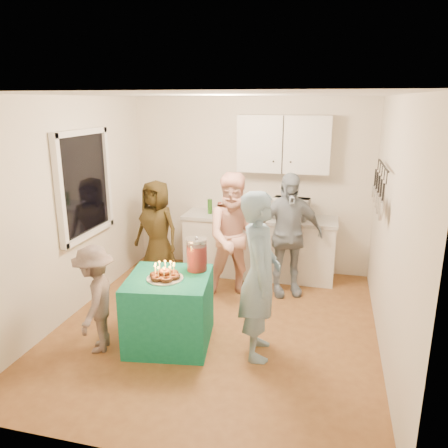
% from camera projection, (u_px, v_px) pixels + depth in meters
% --- Properties ---
extents(floor, '(4.00, 4.00, 0.00)m').
position_uv_depth(floor, '(217.00, 327.00, 5.09)').
color(floor, brown).
rests_on(floor, ground).
extents(ceiling, '(4.00, 4.00, 0.00)m').
position_uv_depth(ceiling, '(216.00, 95.00, 4.38)').
color(ceiling, white).
rests_on(ceiling, floor).
extents(back_wall, '(3.60, 3.60, 0.00)m').
position_uv_depth(back_wall, '(250.00, 186.00, 6.61)').
color(back_wall, silver).
rests_on(back_wall, floor).
extents(left_wall, '(4.00, 4.00, 0.00)m').
position_uv_depth(left_wall, '(69.00, 210.00, 5.16)').
color(left_wall, silver).
rests_on(left_wall, floor).
extents(right_wall, '(4.00, 4.00, 0.00)m').
position_uv_depth(right_wall, '(392.00, 231.00, 4.32)').
color(right_wall, silver).
rests_on(right_wall, floor).
extents(window_night, '(0.04, 1.00, 1.20)m').
position_uv_depth(window_night, '(84.00, 184.00, 5.36)').
color(window_night, black).
rests_on(window_night, left_wall).
extents(counter, '(2.20, 0.58, 0.86)m').
position_uv_depth(counter, '(259.00, 247.00, 6.52)').
color(counter, white).
rests_on(counter, floor).
extents(countertop, '(2.24, 0.62, 0.05)m').
position_uv_depth(countertop, '(260.00, 218.00, 6.39)').
color(countertop, beige).
rests_on(countertop, counter).
extents(upper_cabinet, '(1.30, 0.30, 0.80)m').
position_uv_depth(upper_cabinet, '(284.00, 144.00, 6.17)').
color(upper_cabinet, white).
rests_on(upper_cabinet, back_wall).
extents(pot_rack, '(0.12, 1.00, 0.60)m').
position_uv_depth(pot_rack, '(380.00, 187.00, 4.91)').
color(pot_rack, black).
rests_on(pot_rack, right_wall).
extents(microwave, '(0.56, 0.42, 0.29)m').
position_uv_depth(microwave, '(290.00, 209.00, 6.24)').
color(microwave, white).
rests_on(microwave, countertop).
extents(party_table, '(0.97, 0.97, 0.76)m').
position_uv_depth(party_table, '(169.00, 310.00, 4.68)').
color(party_table, '#117352').
rests_on(party_table, floor).
extents(donut_cake, '(0.38, 0.38, 0.18)m').
position_uv_depth(donut_cake, '(165.00, 271.00, 4.50)').
color(donut_cake, '#381C0C').
rests_on(donut_cake, party_table).
extents(punch_jar, '(0.22, 0.22, 0.34)m').
position_uv_depth(punch_jar, '(197.00, 255.00, 4.71)').
color(punch_jar, red).
rests_on(punch_jar, party_table).
extents(man_birthday, '(0.51, 0.69, 1.72)m').
position_uv_depth(man_birthday, '(260.00, 276.00, 4.34)').
color(man_birthday, '#7D9EB6').
rests_on(man_birthday, floor).
extents(woman_back_left, '(0.81, 0.63, 1.45)m').
position_uv_depth(woman_back_left, '(157.00, 230.00, 6.37)').
color(woman_back_left, brown).
rests_on(woman_back_left, floor).
extents(woman_back_center, '(0.99, 0.88, 1.68)m').
position_uv_depth(woman_back_center, '(236.00, 237.00, 5.62)').
color(woman_back_center, '#EF8D7C').
rests_on(woman_back_center, floor).
extents(woman_back_right, '(1.06, 0.74, 1.66)m').
position_uv_depth(woman_back_right, '(287.00, 235.00, 5.76)').
color(woman_back_right, '#102336').
rests_on(woman_back_right, floor).
extents(child_near_left, '(0.60, 0.82, 1.14)m').
position_uv_depth(child_near_left, '(96.00, 299.00, 4.49)').
color(child_near_left, '#5C4D4A').
rests_on(child_near_left, floor).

